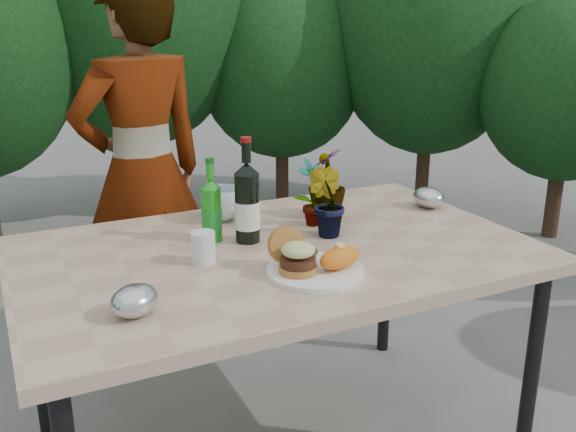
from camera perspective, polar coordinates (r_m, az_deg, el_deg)
name	(u,v)px	position (r m, az deg, el deg)	size (l,w,h in m)	color
patio_table	(277,265)	(2.05, -0.98, -4.37)	(1.60, 1.00, 0.75)	tan
shrub_hedge	(189,60)	(3.85, -8.81, 13.55)	(6.76, 5.16, 2.44)	#382316
dinner_plate	(315,271)	(1.84, 2.44, -4.93)	(0.28, 0.28, 0.01)	white
burger_stack	(295,255)	(1.81, 0.63, -3.47)	(0.11, 0.16, 0.11)	#B7722D
sweet_potato	(340,257)	(1.84, 4.62, -3.67)	(0.15, 0.08, 0.06)	orange
grilled_veg	(306,253)	(1.91, 1.58, -3.32)	(0.08, 0.05, 0.03)	olive
wine_bottle	(247,204)	(2.05, -3.65, 1.08)	(0.08, 0.08, 0.34)	black
sparkling_water	(212,211)	(2.08, -6.82, 0.45)	(0.07, 0.07, 0.27)	#1B991C
plastic_cup	(203,247)	(1.92, -7.53, -2.78)	(0.07, 0.07, 0.10)	silver
seedling_left	(313,193)	(2.21, 2.21, 2.09)	(0.13, 0.08, 0.24)	#225C1F
seedling_mid	(326,202)	(2.11, 3.44, 1.22)	(0.13, 0.10, 0.23)	#2B591E
seedling_right	(327,182)	(2.32, 3.48, 3.02)	(0.14, 0.14, 0.25)	#255F20
blue_bowl	(222,204)	(2.30, -5.93, 1.07)	(0.15, 0.15, 0.12)	silver
foil_packet_left	(135,301)	(1.63, -13.47, -7.32)	(0.13, 0.11, 0.08)	#B9BDC1
foil_packet_right	(429,197)	(2.49, 12.38, 1.63)	(0.13, 0.11, 0.08)	#BBBDC2
person	(142,174)	(2.75, -12.81, 3.63)	(0.59, 0.39, 1.62)	#9F624F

